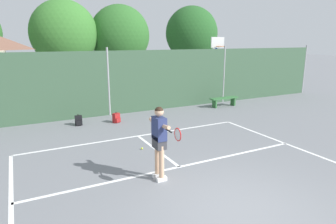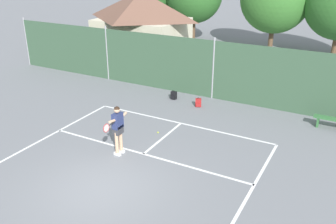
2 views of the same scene
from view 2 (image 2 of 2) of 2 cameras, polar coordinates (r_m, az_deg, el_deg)
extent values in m
plane|color=slate|center=(11.66, -10.46, -11.79)|extent=(120.00, 120.00, 0.00)
cube|color=white|center=(15.68, 2.04, -1.76)|extent=(8.20, 0.10, 0.01)
cube|color=white|center=(14.30, -23.53, -6.46)|extent=(0.10, 11.00, 0.01)
cube|color=white|center=(13.34, -3.85, -6.57)|extent=(8.20, 0.10, 0.01)
cube|color=white|center=(14.46, -0.71, -4.02)|extent=(0.10, 2.97, 0.01)
cube|color=#38563D|center=(18.18, 7.10, 6.53)|extent=(26.00, 0.05, 2.93)
cylinder|color=#99999E|center=(25.74, -21.26, 10.25)|extent=(0.09, 0.09, 3.08)
cylinder|color=#99999E|center=(21.30, -9.51, 9.07)|extent=(0.09, 0.09, 3.08)
cylinder|color=#99999E|center=(18.15, 7.11, 6.76)|extent=(0.09, 0.09, 3.08)
cube|color=beige|center=(24.71, -4.04, 11.06)|extent=(5.38, 4.22, 2.91)
pyramid|color=brown|center=(24.33, -4.20, 16.40)|extent=(5.81, 4.55, 1.73)
cylinder|color=brown|center=(33.01, -2.53, 13.37)|extent=(0.36, 0.36, 2.02)
cylinder|color=brown|center=(31.18, 3.96, 12.64)|extent=(0.36, 0.36, 1.90)
cylinder|color=brown|center=(29.14, 15.81, 10.90)|extent=(0.36, 0.36, 1.70)
cylinder|color=brown|center=(28.52, 24.66, 9.35)|extent=(0.36, 0.36, 1.63)
cube|color=silver|center=(13.51, -7.32, -6.08)|extent=(0.26, 0.12, 0.10)
cube|color=silver|center=(13.35, -7.93, -6.51)|extent=(0.26, 0.12, 0.10)
cylinder|color=tan|center=(13.30, -7.42, -4.35)|extent=(0.13, 0.13, 0.82)
cylinder|color=tan|center=(13.13, -8.04, -4.76)|extent=(0.13, 0.13, 0.82)
cube|color=#38383D|center=(13.00, -7.84, -2.72)|extent=(0.24, 0.36, 0.32)
cube|color=navy|center=(12.86, -7.92, -1.35)|extent=(0.24, 0.40, 0.56)
sphere|color=tan|center=(12.69, -8.02, 0.33)|extent=(0.22, 0.22, 0.22)
sphere|color=black|center=(12.69, -8.02, 0.41)|extent=(0.21, 0.21, 0.21)
cylinder|color=tan|center=(12.66, -8.39, -1.29)|extent=(0.10, 0.56, 0.17)
cylinder|color=tan|center=(13.04, -7.20, -0.71)|extent=(0.10, 0.51, 0.22)
cylinder|color=black|center=(12.52, -8.83, -1.85)|extent=(0.04, 0.30, 0.04)
torus|color=red|center=(12.25, -9.64, -2.50)|extent=(0.03, 0.30, 0.30)
cylinder|color=silver|center=(12.25, -9.64, -2.50)|extent=(0.01, 0.26, 0.26)
sphere|color=#CCE033|center=(14.80, -1.59, -3.23)|extent=(0.07, 0.07, 0.07)
cube|color=black|center=(18.29, 0.92, 2.64)|extent=(0.30, 0.21, 0.40)
cube|color=black|center=(18.22, 0.71, 2.30)|extent=(0.23, 0.09, 0.18)
torus|color=black|center=(18.21, 0.92, 3.29)|extent=(0.09, 0.03, 0.09)
cube|color=maroon|center=(17.42, 4.77, 1.49)|extent=(0.33, 0.28, 0.40)
cube|color=maroon|center=(17.34, 4.76, 1.10)|extent=(0.23, 0.15, 0.18)
torus|color=black|center=(17.34, 4.80, 2.17)|extent=(0.09, 0.05, 0.09)
cube|color=#336B38|center=(16.45, 24.62, -1.05)|extent=(1.60, 0.36, 0.06)
cube|color=#336B38|center=(16.57, 22.46, -1.37)|extent=(0.08, 0.32, 0.45)
camera|label=1|loc=(11.01, -41.46, 0.17)|focal=31.65mm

